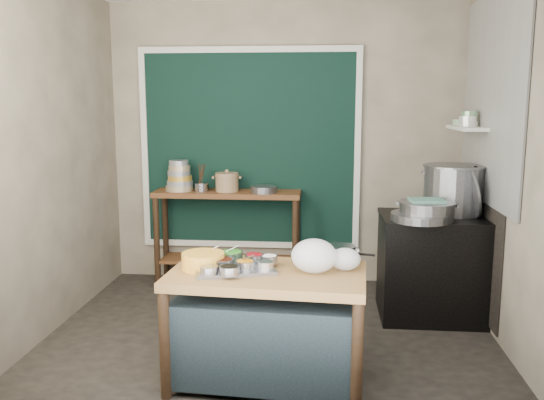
# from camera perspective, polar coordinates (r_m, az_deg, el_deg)

# --- Properties ---
(floor) EXTENTS (3.50, 3.00, 0.02)m
(floor) POSITION_cam_1_polar(r_m,az_deg,el_deg) (4.68, -0.15, -13.35)
(floor) COLOR #2C2721
(floor) RESTS_ON ground
(back_wall) EXTENTS (3.50, 0.02, 2.80)m
(back_wall) POSITION_cam_1_polar(r_m,az_deg,el_deg) (5.83, 1.24, 5.54)
(back_wall) COLOR gray
(back_wall) RESTS_ON floor
(left_wall) EXTENTS (0.02, 3.00, 2.80)m
(left_wall) POSITION_cam_1_polar(r_m,az_deg,el_deg) (4.82, -21.53, 4.00)
(left_wall) COLOR gray
(left_wall) RESTS_ON floor
(right_wall) EXTENTS (0.02, 3.00, 2.80)m
(right_wall) POSITION_cam_1_polar(r_m,az_deg,el_deg) (4.52, 22.71, 3.59)
(right_wall) COLOR gray
(right_wall) RESTS_ON floor
(curtain_panel) EXTENTS (2.10, 0.02, 1.90)m
(curtain_panel) POSITION_cam_1_polar(r_m,az_deg,el_deg) (5.83, -2.24, 5.04)
(curtain_panel) COLOR black
(curtain_panel) RESTS_ON back_wall
(curtain_frame) EXTENTS (2.22, 0.03, 2.02)m
(curtain_frame) POSITION_cam_1_polar(r_m,az_deg,el_deg) (5.82, -2.26, 5.03)
(curtain_frame) COLOR beige
(curtain_frame) RESTS_ON back_wall
(tile_panel) EXTENTS (0.02, 1.70, 1.70)m
(tile_panel) POSITION_cam_1_polar(r_m,az_deg,el_deg) (5.02, 20.90, 9.39)
(tile_panel) COLOR #B2B2AA
(tile_panel) RESTS_ON right_wall
(soot_patch) EXTENTS (0.01, 1.30, 1.30)m
(soot_patch) POSITION_cam_1_polar(r_m,az_deg,el_deg) (5.24, 19.90, -3.27)
(soot_patch) COLOR black
(soot_patch) RESTS_ON right_wall
(wall_shelf) EXTENTS (0.22, 0.70, 0.03)m
(wall_shelf) POSITION_cam_1_polar(r_m,az_deg,el_deg) (5.29, 18.76, 6.78)
(wall_shelf) COLOR beige
(wall_shelf) RESTS_ON right_wall
(prep_table) EXTENTS (1.30, 0.81, 0.75)m
(prep_table) POSITION_cam_1_polar(r_m,az_deg,el_deg) (3.84, -0.46, -12.45)
(prep_table) COLOR brown
(prep_table) RESTS_ON floor
(back_counter) EXTENTS (1.45, 0.40, 0.95)m
(back_counter) POSITION_cam_1_polar(r_m,az_deg,el_deg) (5.81, -4.39, -3.75)
(back_counter) COLOR brown
(back_counter) RESTS_ON floor
(stove_block) EXTENTS (0.90, 0.68, 0.85)m
(stove_block) POSITION_cam_1_polar(r_m,az_deg,el_deg) (5.12, 15.76, -6.50)
(stove_block) COLOR black
(stove_block) RESTS_ON floor
(stove_top) EXTENTS (0.92, 0.69, 0.03)m
(stove_top) POSITION_cam_1_polar(r_m,az_deg,el_deg) (5.02, 15.99, -1.67)
(stove_top) COLOR black
(stove_top) RESTS_ON stove_block
(condiment_tray) EXTENTS (0.59, 0.49, 0.02)m
(condiment_tray) POSITION_cam_1_polar(r_m,az_deg,el_deg) (3.75, -3.78, -6.75)
(condiment_tray) COLOR gray
(condiment_tray) RESTS_ON prep_table
(condiment_bowls) EXTENTS (0.54, 0.45, 0.06)m
(condiment_bowls) POSITION_cam_1_polar(r_m,az_deg,el_deg) (3.76, -4.07, -6.10)
(condiment_bowls) COLOR gray
(condiment_bowls) RESTS_ON condiment_tray
(yellow_basin) EXTENTS (0.33, 0.33, 0.11)m
(yellow_basin) POSITION_cam_1_polar(r_m,az_deg,el_deg) (3.78, -6.83, -6.01)
(yellow_basin) COLOR orange
(yellow_basin) RESTS_ON prep_table
(saucepan) EXTENTS (0.26, 0.26, 0.12)m
(saucepan) POSITION_cam_1_polar(r_m,az_deg,el_deg) (3.93, 6.71, -5.33)
(saucepan) COLOR gray
(saucepan) RESTS_ON prep_table
(plastic_bag_a) EXTENTS (0.36, 0.33, 0.22)m
(plastic_bag_a) POSITION_cam_1_polar(r_m,az_deg,el_deg) (3.67, 4.18, -5.54)
(plastic_bag_a) COLOR white
(plastic_bag_a) RESTS_ON prep_table
(plastic_bag_b) EXTENTS (0.21, 0.18, 0.15)m
(plastic_bag_b) POSITION_cam_1_polar(r_m,az_deg,el_deg) (3.75, 7.27, -5.83)
(plastic_bag_b) COLOR white
(plastic_bag_b) RESTS_ON prep_table
(bowl_stack) EXTENTS (0.27, 0.27, 0.30)m
(bowl_stack) POSITION_cam_1_polar(r_m,az_deg,el_deg) (5.78, -9.16, 2.22)
(bowl_stack) COLOR tan
(bowl_stack) RESTS_ON back_counter
(utensil_cup) EXTENTS (0.16, 0.16, 0.08)m
(utensil_cup) POSITION_cam_1_polar(r_m,az_deg,el_deg) (5.73, -6.99, 1.28)
(utensil_cup) COLOR gray
(utensil_cup) RESTS_ON back_counter
(ceramic_crock) EXTENTS (0.27, 0.27, 0.16)m
(ceramic_crock) POSITION_cam_1_polar(r_m,az_deg,el_deg) (5.69, -4.48, 1.68)
(ceramic_crock) COLOR #7C6243
(ceramic_crock) RESTS_ON back_counter
(wide_bowl) EXTENTS (0.30, 0.30, 0.06)m
(wide_bowl) POSITION_cam_1_polar(r_m,az_deg,el_deg) (5.60, -0.84, 1.06)
(wide_bowl) COLOR gray
(wide_bowl) RESTS_ON back_counter
(stock_pot) EXTENTS (0.59, 0.59, 0.42)m
(stock_pot) POSITION_cam_1_polar(r_m,az_deg,el_deg) (5.13, 17.53, 1.01)
(stock_pot) COLOR gray
(stock_pot) RESTS_ON stove_top
(pot_lid) EXTENTS (0.13, 0.43, 0.42)m
(pot_lid) POSITION_cam_1_polar(r_m,az_deg,el_deg) (5.00, 19.16, 0.74)
(pot_lid) COLOR gray
(pot_lid) RESTS_ON stove_top
(steamer) EXTENTS (0.56, 0.56, 0.15)m
(steamer) POSITION_cam_1_polar(r_m,az_deg,el_deg) (4.80, 15.06, -1.04)
(steamer) COLOR gray
(steamer) RESTS_ON stove_top
(green_cloth) EXTENTS (0.28, 0.23, 0.02)m
(green_cloth) POSITION_cam_1_polar(r_m,az_deg,el_deg) (4.78, 15.10, -0.02)
(green_cloth) COLOR #4F836B
(green_cloth) RESTS_ON steamer
(shallow_pan) EXTENTS (0.62, 0.62, 0.06)m
(shallow_pan) POSITION_cam_1_polar(r_m,az_deg,el_deg) (4.76, 14.51, -1.64)
(shallow_pan) COLOR gray
(shallow_pan) RESTS_ON stove_top
(shelf_bowl_stack) EXTENTS (0.16, 0.16, 0.13)m
(shelf_bowl_stack) POSITION_cam_1_polar(r_m,az_deg,el_deg) (5.27, 18.86, 7.59)
(shelf_bowl_stack) COLOR silver
(shelf_bowl_stack) RESTS_ON wall_shelf
(shelf_bowl_green) EXTENTS (0.19, 0.19, 0.05)m
(shelf_bowl_green) POSITION_cam_1_polar(r_m,az_deg,el_deg) (5.52, 18.20, 7.34)
(shelf_bowl_green) COLOR gray
(shelf_bowl_green) RESTS_ON wall_shelf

